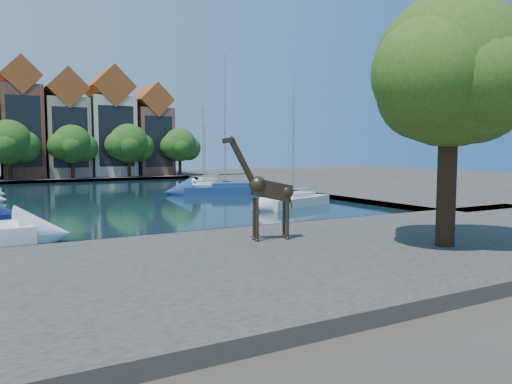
% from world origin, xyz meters
% --- Properties ---
extents(ground, '(160.00, 160.00, 0.00)m').
position_xyz_m(ground, '(0.00, 0.00, 0.00)').
color(ground, '#38332B').
rests_on(ground, ground).
extents(water_basin, '(38.00, 50.00, 0.08)m').
position_xyz_m(water_basin, '(0.00, 24.00, 0.04)').
color(water_basin, black).
rests_on(water_basin, ground).
extents(near_quay, '(50.00, 14.00, 0.50)m').
position_xyz_m(near_quay, '(0.00, -7.00, 0.25)').
color(near_quay, '#4A4640').
rests_on(near_quay, ground).
extents(far_quay, '(60.00, 16.00, 0.50)m').
position_xyz_m(far_quay, '(0.00, 56.00, 0.25)').
color(far_quay, '#4A4640').
rests_on(far_quay, ground).
extents(right_quay, '(14.00, 52.00, 0.50)m').
position_xyz_m(right_quay, '(25.00, 24.00, 0.25)').
color(right_quay, '#4A4640').
rests_on(right_quay, ground).
extents(plane_tree, '(8.32, 6.40, 10.62)m').
position_xyz_m(plane_tree, '(7.62, -9.01, 7.67)').
color(plane_tree, '#332114').
rests_on(plane_tree, near_quay).
extents(townhouse_center, '(5.44, 9.18, 16.93)m').
position_xyz_m(townhouse_center, '(-4.00, 55.99, 8.36)').
color(townhouse_center, brown).
rests_on(townhouse_center, far_quay).
extents(townhouse_east_inner, '(5.94, 9.18, 15.79)m').
position_xyz_m(townhouse_east_inner, '(2.00, 55.99, 7.73)').
color(townhouse_east_inner, tan).
rests_on(townhouse_east_inner, far_quay).
extents(townhouse_east_mid, '(6.43, 9.18, 16.65)m').
position_xyz_m(townhouse_east_mid, '(8.50, 55.99, 8.10)').
color(townhouse_east_mid, beige).
rests_on(townhouse_east_mid, far_quay).
extents(townhouse_east_end, '(5.44, 9.18, 14.43)m').
position_xyz_m(townhouse_east_end, '(15.00, 55.99, 7.11)').
color(townhouse_east_end, brown).
rests_on(townhouse_east_end, far_quay).
extents(far_tree_mid_west, '(7.80, 6.00, 8.00)m').
position_xyz_m(far_tree_mid_west, '(-5.89, 50.49, 5.29)').
color(far_tree_mid_west, '#332114').
rests_on(far_tree_mid_west, far_quay).
extents(far_tree_mid_east, '(7.02, 5.40, 7.52)m').
position_xyz_m(far_tree_mid_east, '(2.10, 50.49, 5.13)').
color(far_tree_mid_east, '#332114').
rests_on(far_tree_mid_east, far_quay).
extents(far_tree_east, '(7.54, 5.80, 7.84)m').
position_xyz_m(far_tree_east, '(10.11, 50.49, 5.24)').
color(far_tree_east, '#332114').
rests_on(far_tree_east, far_quay).
extents(far_tree_far_east, '(6.76, 5.20, 7.36)m').
position_xyz_m(far_tree_far_east, '(18.09, 50.49, 5.08)').
color(far_tree_far_east, '#332114').
rests_on(far_tree_far_east, far_quay).
extents(giraffe_statue, '(3.28, 0.88, 4.69)m').
position_xyz_m(giraffe_statue, '(1.50, -4.06, 2.80)').
color(giraffe_statue, '#322619').
rests_on(giraffe_statue, near_quay).
extents(sailboat_right_a, '(7.30, 4.57, 10.43)m').
position_xyz_m(sailboat_right_a, '(12.00, 9.54, 0.65)').
color(sailboat_right_a, silver).
rests_on(sailboat_right_a, water_basin).
extents(sailboat_right_b, '(8.95, 5.42, 13.99)m').
position_xyz_m(sailboat_right_b, '(12.00, 21.87, 0.70)').
color(sailboat_right_b, navy).
rests_on(sailboat_right_b, water_basin).
extents(sailboat_right_c, '(4.75, 2.27, 9.18)m').
position_xyz_m(sailboat_right_c, '(12.00, 27.49, 0.58)').
color(sailboat_right_c, silver).
rests_on(sailboat_right_c, water_basin).
extents(sailboat_right_d, '(4.70, 2.43, 7.83)m').
position_xyz_m(sailboat_right_d, '(15.00, 33.78, 0.62)').
color(sailboat_right_d, silver).
rests_on(sailboat_right_d, water_basin).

